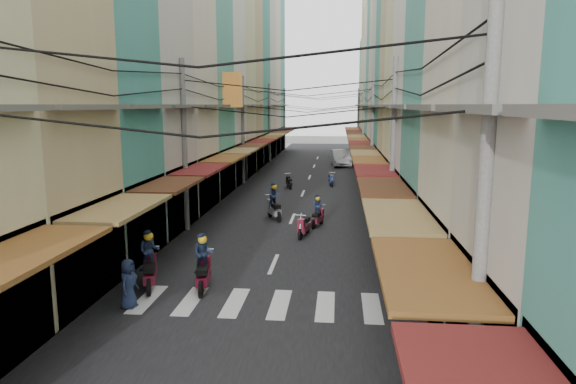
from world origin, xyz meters
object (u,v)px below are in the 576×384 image
Objects in this scene: white_car at (341,166)px; market_umbrella at (428,220)px; traffic_sign at (408,224)px; bicycle at (481,280)px.

white_car is 33.54m from market_umbrella.
traffic_sign reaches higher than white_car.
market_umbrella is 1.48m from traffic_sign.
market_umbrella is (2.99, -33.34, 2.03)m from white_car.
bicycle is at bearing 17.73° from traffic_sign.
white_car reaches higher than bicycle.
traffic_sign reaches higher than market_umbrella.
white_car is 1.93× the size of traffic_sign.
traffic_sign reaches higher than bicycle.
market_umbrella is at bearing -90.97° from white_car.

